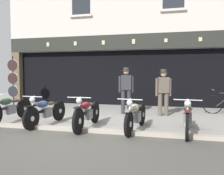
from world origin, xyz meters
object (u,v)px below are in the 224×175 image
shopkeeper_center (163,90)px  motorcycle_center_right (136,115)px  motorcycle_left (9,108)px  advert_board_near (156,70)px  motorcycle_center_left (46,111)px  motorcycle_right (188,116)px  advert_board_far (177,70)px  motorcycle_center (87,113)px  tyre_sign_pole (13,79)px  salesman_left (126,88)px

shopkeeper_center → motorcycle_center_right: bearing=61.9°
shopkeeper_center → motorcycle_left: bearing=13.2°
advert_board_near → motorcycle_center_left: bearing=-120.8°
motorcycle_center_left → motorcycle_center_right: bearing=-175.1°
motorcycle_center_right → motorcycle_right: 1.31m
motorcycle_left → advert_board_far: 7.08m
motorcycle_right → advert_board_near: bearing=-72.7°
motorcycle_center_right → motorcycle_left: bearing=4.8°
motorcycle_center → motorcycle_center_left: bearing=-3.5°
motorcycle_center → motorcycle_right: motorcycle_right is taller
motorcycle_right → shopkeeper_center: bearing=-69.2°
motorcycle_center → tyre_sign_pole: (-4.64, 3.04, 0.84)m
motorcycle_right → motorcycle_center_right: bearing=7.1°
motorcycle_center → motorcycle_right: 2.64m
motorcycle_left → salesman_left: salesman_left is taller
motorcycle_center_left → shopkeeper_center: (3.29, 2.33, 0.51)m
motorcycle_center_right → motorcycle_right: motorcycle_right is taller
shopkeeper_center → advert_board_far: (0.52, 2.51, 0.75)m
shopkeeper_center → tyre_sign_pole: bearing=-18.2°
salesman_left → shopkeeper_center: bearing=167.2°
tyre_sign_pole → advert_board_far: bearing=14.6°
motorcycle_left → advert_board_far: bearing=-134.1°
motorcycle_left → motorcycle_center: (2.61, -0.17, -0.00)m
motorcycle_left → salesman_left: (3.24, 2.31, 0.54)m
tyre_sign_pole → advert_board_far: 7.39m
motorcycle_center → salesman_left: 2.61m
motorcycle_center_right → shopkeeper_center: size_ratio=1.19×
motorcycle_center → salesman_left: (0.63, 2.48, 0.54)m
motorcycle_center → tyre_sign_pole: bearing=-33.8°
shopkeeper_center → motorcycle_center_left: bearing=22.6°
motorcycle_center → motorcycle_center_right: bearing=-178.3°
motorcycle_center_right → tyre_sign_pole: (-5.97, 2.99, 0.86)m
motorcycle_left → motorcycle_right: bearing=-177.6°
motorcycle_center_right → motorcycle_center: bearing=8.7°
motorcycle_center → shopkeeper_center: 3.15m
motorcycle_center_left → motorcycle_center_right: 2.64m
salesman_left → advert_board_far: advert_board_far is taller
advert_board_far → shopkeeper_center: bearing=-101.7°
motorcycle_left → salesman_left: size_ratio=1.16×
motorcycle_center_right → shopkeeper_center: shopkeeper_center is taller
tyre_sign_pole → motorcycle_right: bearing=-22.0°
motorcycle_center_left → motorcycle_center: 1.31m
tyre_sign_pole → advert_board_near: bearing=16.7°
motorcycle_center → shopkeeper_center: bearing=-130.2°
motorcycle_right → tyre_sign_pole: tyre_sign_pole is taller
motorcycle_left → shopkeeper_center: size_ratio=1.21×
motorcycle_right → tyre_sign_pole: bearing=-17.2°
advert_board_far → salesman_left: bearing=-127.7°
shopkeeper_center → tyre_sign_pole: size_ratio=0.73×
tyre_sign_pole → motorcycle_center_left: bearing=-41.7°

